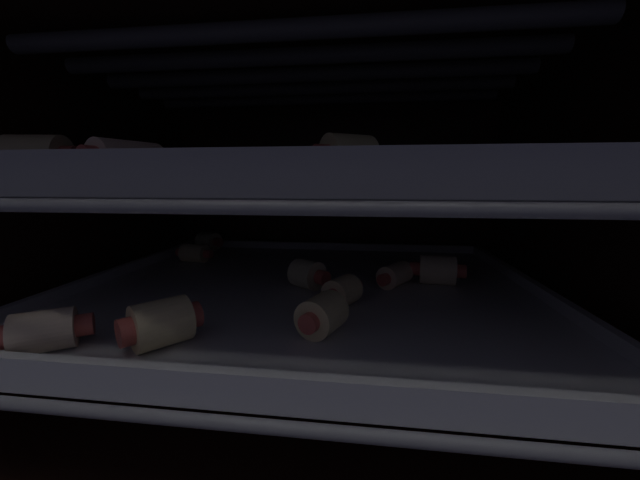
{
  "coord_description": "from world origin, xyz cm",
  "views": [
    {
      "loc": [
        6.03,
        -37.46,
        21.03
      ],
      "look_at": [
        0.0,
        9.5,
        12.92
      ],
      "focal_mm": 19.84,
      "sensor_mm": 36.0,
      "label": 1
    }
  ],
  "objects_px": {
    "pig_in_blanket_lower_8": "(342,292)",
    "pig_in_blanket_upper_5": "(37,157)",
    "heating_element": "(308,74)",
    "pig_in_blanket_upper_3": "(430,165)",
    "baking_tray_lower": "(309,289)",
    "pig_in_blanket_lower_5": "(161,323)",
    "pig_in_blanket_lower_7": "(309,274)",
    "pig_in_blanket_upper_8": "(128,160)",
    "oven_rack_lower": "(309,297)",
    "pig_in_blanket_upper_10": "(194,168)",
    "pig_in_blanket_lower_6": "(395,275)",
    "pig_in_blanket_upper_9": "(384,169)",
    "pig_in_blanket_upper_2": "(348,157)",
    "oven_rack_upper": "(309,191)",
    "pig_in_blanket_lower_4": "(209,241)",
    "pig_in_blanket_lower_0": "(437,270)",
    "pig_in_blanket_upper_7": "(348,166)",
    "pig_in_blanket_upper_0": "(345,162)",
    "pig_in_blanket_lower_2": "(45,331)",
    "pig_in_blanket_upper_4": "(333,168)",
    "pig_in_blanket_lower_3": "(194,253)",
    "pig_in_blanket_upper_1": "(430,169)",
    "pig_in_blanket_upper_6": "(328,166)",
    "baking_tray_upper": "(309,183)",
    "pig_in_blanket_lower_1": "(322,315)"
  },
  "relations": [
    {
      "from": "pig_in_blanket_lower_4",
      "to": "pig_in_blanket_upper_6",
      "type": "xyz_separation_m",
      "value": [
        0.22,
        -0.17,
        0.12
      ]
    },
    {
      "from": "pig_in_blanket_upper_8",
      "to": "pig_in_blanket_lower_4",
      "type": "bearing_deg",
      "value": 107.33
    },
    {
      "from": "pig_in_blanket_upper_0",
      "to": "pig_in_blanket_upper_5",
      "type": "distance_m",
      "value": 0.25
    },
    {
      "from": "pig_in_blanket_lower_7",
      "to": "pig_in_blanket_upper_8",
      "type": "bearing_deg",
      "value": -123.03
    },
    {
      "from": "pig_in_blanket_upper_5",
      "to": "pig_in_blanket_upper_10",
      "type": "xyz_separation_m",
      "value": [
        0.03,
        0.19,
        -0.0
      ]
    },
    {
      "from": "baking_tray_lower",
      "to": "pig_in_blanket_upper_7",
      "type": "distance_m",
      "value": 0.15
    },
    {
      "from": "baking_tray_upper",
      "to": "pig_in_blanket_upper_6",
      "type": "relative_size",
      "value": 9.42
    },
    {
      "from": "pig_in_blanket_lower_2",
      "to": "pig_in_blanket_lower_4",
      "type": "height_order",
      "value": "same"
    },
    {
      "from": "pig_in_blanket_upper_0",
      "to": "pig_in_blanket_upper_5",
      "type": "relative_size",
      "value": 0.95
    },
    {
      "from": "pig_in_blanket_lower_2",
      "to": "pig_in_blanket_lower_3",
      "type": "bearing_deg",
      "value": 95.41
    },
    {
      "from": "pig_in_blanket_lower_5",
      "to": "pig_in_blanket_upper_7",
      "type": "height_order",
      "value": "pig_in_blanket_upper_7"
    },
    {
      "from": "pig_in_blanket_lower_6",
      "to": "pig_in_blanket_upper_0",
      "type": "xyz_separation_m",
      "value": [
        -0.05,
        -0.03,
        0.12
      ]
    },
    {
      "from": "pig_in_blanket_lower_7",
      "to": "pig_in_blanket_upper_0",
      "type": "bearing_deg",
      "value": -20.41
    },
    {
      "from": "pig_in_blanket_lower_0",
      "to": "baking_tray_upper",
      "type": "height_order",
      "value": "baking_tray_upper"
    },
    {
      "from": "pig_in_blanket_upper_9",
      "to": "pig_in_blanket_upper_8",
      "type": "bearing_deg",
      "value": -122.73
    },
    {
      "from": "pig_in_blanket_lower_4",
      "to": "pig_in_blanket_upper_9",
      "type": "relative_size",
      "value": 0.98
    },
    {
      "from": "pig_in_blanket_lower_6",
      "to": "pig_in_blanket_upper_3",
      "type": "relative_size",
      "value": 1.15
    },
    {
      "from": "pig_in_blanket_upper_1",
      "to": "pig_in_blanket_lower_6",
      "type": "bearing_deg",
      "value": -110.6
    },
    {
      "from": "pig_in_blanket_lower_2",
      "to": "pig_in_blanket_lower_8",
      "type": "bearing_deg",
      "value": 30.08
    },
    {
      "from": "pig_in_blanket_upper_10",
      "to": "pig_in_blanket_lower_6",
      "type": "bearing_deg",
      "value": -11.79
    },
    {
      "from": "pig_in_blanket_lower_2",
      "to": "pig_in_blanket_upper_1",
      "type": "height_order",
      "value": "pig_in_blanket_upper_1"
    },
    {
      "from": "pig_in_blanket_upper_4",
      "to": "heating_element",
      "type": "bearing_deg",
      "value": -95.04
    },
    {
      "from": "heating_element",
      "to": "pig_in_blanket_upper_3",
      "type": "bearing_deg",
      "value": 24.12
    },
    {
      "from": "pig_in_blanket_upper_7",
      "to": "pig_in_blanket_upper_1",
      "type": "bearing_deg",
      "value": 42.15
    },
    {
      "from": "pig_in_blanket_lower_2",
      "to": "pig_in_blanket_lower_0",
      "type": "bearing_deg",
      "value": 33.49
    },
    {
      "from": "pig_in_blanket_upper_8",
      "to": "pig_in_blanket_lower_5",
      "type": "bearing_deg",
      "value": 3.9
    },
    {
      "from": "oven_rack_lower",
      "to": "pig_in_blanket_lower_5",
      "type": "relative_size",
      "value": 9.67
    },
    {
      "from": "pig_in_blanket_lower_5",
      "to": "pig_in_blanket_upper_6",
      "type": "xyz_separation_m",
      "value": [
        0.1,
        0.17,
        0.11
      ]
    },
    {
      "from": "pig_in_blanket_lower_1",
      "to": "pig_in_blanket_lower_5",
      "type": "height_order",
      "value": "pig_in_blanket_lower_5"
    },
    {
      "from": "pig_in_blanket_upper_0",
      "to": "pig_in_blanket_upper_5",
      "type": "height_order",
      "value": "same"
    },
    {
      "from": "pig_in_blanket_lower_4",
      "to": "pig_in_blanket_upper_2",
      "type": "bearing_deg",
      "value": -48.78
    },
    {
      "from": "pig_in_blanket_lower_4",
      "to": "pig_in_blanket_upper_5",
      "type": "relative_size",
      "value": 0.92
    },
    {
      "from": "pig_in_blanket_lower_7",
      "to": "pig_in_blanket_upper_10",
      "type": "height_order",
      "value": "pig_in_blanket_upper_10"
    },
    {
      "from": "baking_tray_lower",
      "to": "pig_in_blanket_lower_5",
      "type": "xyz_separation_m",
      "value": [
        -0.08,
        -0.16,
        0.02
      ]
    },
    {
      "from": "baking_tray_lower",
      "to": "pig_in_blanket_lower_5",
      "type": "height_order",
      "value": "pig_in_blanket_lower_5"
    },
    {
      "from": "pig_in_blanket_lower_0",
      "to": "pig_in_blanket_upper_3",
      "type": "xyz_separation_m",
      "value": [
        -0.01,
        0.04,
        0.12
      ]
    },
    {
      "from": "pig_in_blanket_upper_3",
      "to": "pig_in_blanket_upper_8",
      "type": "relative_size",
      "value": 0.81
    },
    {
      "from": "pig_in_blanket_lower_6",
      "to": "pig_in_blanket_upper_2",
      "type": "height_order",
      "value": "pig_in_blanket_upper_2"
    },
    {
      "from": "oven_rack_lower",
      "to": "pig_in_blanket_upper_5",
      "type": "xyz_separation_m",
      "value": [
        -0.19,
        -0.13,
        0.15
      ]
    },
    {
      "from": "pig_in_blanket_lower_8",
      "to": "pig_in_blanket_upper_4",
      "type": "bearing_deg",
      "value": 97.58
    },
    {
      "from": "pig_in_blanket_lower_8",
      "to": "pig_in_blanket_upper_5",
      "type": "bearing_deg",
      "value": -163.53
    },
    {
      "from": "oven_rack_lower",
      "to": "pig_in_blanket_lower_2",
      "type": "relative_size",
      "value": 9.29
    },
    {
      "from": "pig_in_blanket_lower_2",
      "to": "pig_in_blanket_lower_5",
      "type": "xyz_separation_m",
      "value": [
        0.07,
        0.02,
        0.0
      ]
    },
    {
      "from": "pig_in_blanket_lower_5",
      "to": "pig_in_blanket_upper_4",
      "type": "height_order",
      "value": "pig_in_blanket_upper_4"
    },
    {
      "from": "pig_in_blanket_lower_5",
      "to": "oven_rack_upper",
      "type": "xyz_separation_m",
      "value": [
        0.08,
        0.16,
        0.09
      ]
    },
    {
      "from": "pig_in_blanket_lower_8",
      "to": "pig_in_blanket_lower_4",
      "type": "bearing_deg",
      "value": 134.97
    },
    {
      "from": "oven_rack_lower",
      "to": "pig_in_blanket_upper_5",
      "type": "bearing_deg",
      "value": -145.22
    },
    {
      "from": "pig_in_blanket_lower_0",
      "to": "pig_in_blanket_upper_5",
      "type": "xyz_separation_m",
      "value": [
        -0.33,
        -0.15,
        0.12
      ]
    },
    {
      "from": "baking_tray_upper",
      "to": "pig_in_blanket_upper_10",
      "type": "xyz_separation_m",
      "value": [
        -0.16,
        0.06,
        0.02
      ]
    },
    {
      "from": "pig_in_blanket_upper_4",
      "to": "pig_in_blanket_lower_6",
      "type": "bearing_deg",
      "value": -59.83
    }
  ]
}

